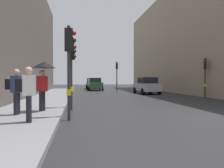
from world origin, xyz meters
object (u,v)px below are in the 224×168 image
at_px(car_dark_suv, 92,83).
at_px(car_green_estate, 95,84).
at_px(pedestrian_with_grey_backpack, 16,89).
at_px(traffic_light_far_median, 117,71).
at_px(traffic_light_near_right, 72,62).
at_px(pedestrian_with_umbrella, 43,72).
at_px(pedestrian_with_black_backpack, 27,91).
at_px(car_silver_hatchback, 147,86).
at_px(traffic_light_mid_street, 205,70).
at_px(traffic_light_near_left, 69,55).

bearing_deg(car_dark_suv, car_green_estate, -89.68).
xyz_separation_m(car_dark_suv, pedestrian_with_grey_backpack, (-4.67, -27.99, 0.29)).
xyz_separation_m(traffic_light_far_median, traffic_light_near_right, (-5.28, -17.13, -0.27)).
distance_m(traffic_light_far_median, car_green_estate, 4.29).
bearing_deg(pedestrian_with_umbrella, traffic_light_near_right, 46.82).
bearing_deg(traffic_light_near_right, pedestrian_with_black_backpack, -108.82).
height_order(car_dark_suv, pedestrian_with_black_backpack, pedestrian_with_black_backpack).
distance_m(traffic_light_far_median, traffic_light_near_right, 17.92).
distance_m(car_green_estate, car_silver_hatchback, 9.62).
height_order(traffic_light_mid_street, car_green_estate, traffic_light_mid_street).
xyz_separation_m(traffic_light_near_left, pedestrian_with_grey_backpack, (-2.08, 0.65, -1.26)).
xyz_separation_m(traffic_light_near_right, car_silver_hatchback, (7.61, 11.78, -1.50)).
bearing_deg(pedestrian_with_grey_backpack, traffic_light_far_median, 69.07).
distance_m(traffic_light_mid_street, traffic_light_near_left, 13.85).
relative_size(traffic_light_near_right, car_dark_suv, 0.82).
distance_m(traffic_light_far_median, car_silver_hatchback, 6.10).
relative_size(car_green_estate, car_dark_suv, 1.01).
relative_size(traffic_light_far_median, traffic_light_mid_street, 1.15).
bearing_deg(pedestrian_with_black_backpack, traffic_light_near_right, 71.18).
bearing_deg(pedestrian_with_umbrella, traffic_light_far_median, 70.68).
distance_m(traffic_light_near_right, car_dark_suv, 26.05).
height_order(traffic_light_far_median, car_green_estate, traffic_light_far_median).
relative_size(car_green_estate, pedestrian_with_grey_backpack, 2.40).
height_order(traffic_light_near_left, pedestrian_with_umbrella, traffic_light_near_left).
height_order(car_silver_hatchback, pedestrian_with_umbrella, pedestrian_with_umbrella).
relative_size(car_green_estate, pedestrian_with_black_backpack, 2.40).
bearing_deg(car_silver_hatchback, traffic_light_far_median, 113.54).
distance_m(traffic_light_mid_street, pedestrian_with_umbrella, 13.94).
bearing_deg(car_silver_hatchback, car_dark_suv, 109.55).
xyz_separation_m(traffic_light_near_right, traffic_light_mid_street, (10.78, 5.93, -0.08)).
height_order(traffic_light_near_left, pedestrian_with_grey_backpack, traffic_light_near_left).
bearing_deg(car_dark_suv, traffic_light_far_median, -72.98).
distance_m(traffic_light_near_left, car_green_estate, 22.97).
relative_size(traffic_light_near_left, pedestrian_with_black_backpack, 1.98).
relative_size(traffic_light_near_right, pedestrian_with_black_backpack, 1.95).
relative_size(traffic_light_near_left, pedestrian_with_umbrella, 1.64).
bearing_deg(car_dark_suv, traffic_light_near_left, -95.18).
bearing_deg(car_silver_hatchback, car_green_estate, 121.17).
height_order(car_green_estate, car_dark_suv, same).
height_order(pedestrian_with_umbrella, pedestrian_with_black_backpack, pedestrian_with_umbrella).
xyz_separation_m(traffic_light_far_median, pedestrian_with_umbrella, (-6.44, -18.36, -0.81)).
distance_m(traffic_light_near_right, traffic_light_near_left, 2.76).
xyz_separation_m(traffic_light_mid_street, pedestrian_with_umbrella, (-11.94, -7.17, -0.46)).
xyz_separation_m(pedestrian_with_umbrella, pedestrian_with_black_backpack, (-0.12, -2.53, -0.68)).
bearing_deg(pedestrian_with_black_backpack, pedestrian_with_umbrella, 87.19).
relative_size(traffic_light_far_median, pedestrian_with_grey_backpack, 2.17).
distance_m(car_silver_hatchback, pedestrian_with_black_backpack, 17.91).
bearing_deg(car_silver_hatchback, traffic_light_near_right, -122.86).
bearing_deg(car_dark_suv, traffic_light_near_right, -95.73).
bearing_deg(traffic_light_near_right, pedestrian_with_umbrella, -133.18).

